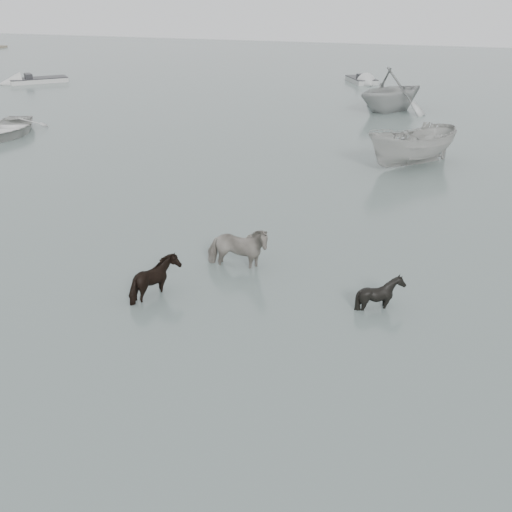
{
  "coord_description": "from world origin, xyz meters",
  "views": [
    {
      "loc": [
        5.16,
        -14.9,
        7.84
      ],
      "look_at": [
        0.55,
        0.02,
        1.0
      ],
      "focal_mm": 45.0,
      "sensor_mm": 36.0,
      "label": 1
    }
  ],
  "objects_px": {
    "pony_dark": "(156,275)",
    "rowboat_lead": "(9,125)",
    "pony_black": "(381,287)",
    "pony_pinto": "(237,242)"
  },
  "relations": [
    {
      "from": "pony_pinto",
      "to": "pony_dark",
      "type": "relative_size",
      "value": 1.48
    },
    {
      "from": "pony_black",
      "to": "pony_dark",
      "type": "bearing_deg",
      "value": 113.57
    },
    {
      "from": "rowboat_lead",
      "to": "pony_pinto",
      "type": "bearing_deg",
      "value": -58.24
    },
    {
      "from": "pony_pinto",
      "to": "rowboat_lead",
      "type": "relative_size",
      "value": 0.4
    },
    {
      "from": "pony_pinto",
      "to": "pony_dark",
      "type": "distance_m",
      "value": 2.8
    },
    {
      "from": "pony_pinto",
      "to": "rowboat_lead",
      "type": "xyz_separation_m",
      "value": [
        -17.31,
        12.77,
        -0.31
      ]
    },
    {
      "from": "pony_black",
      "to": "rowboat_lead",
      "type": "distance_m",
      "value": 25.73
    },
    {
      "from": "pony_dark",
      "to": "pony_black",
      "type": "height_order",
      "value": "pony_dark"
    },
    {
      "from": "pony_dark",
      "to": "rowboat_lead",
      "type": "height_order",
      "value": "pony_dark"
    },
    {
      "from": "pony_dark",
      "to": "rowboat_lead",
      "type": "relative_size",
      "value": 0.27
    }
  ]
}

